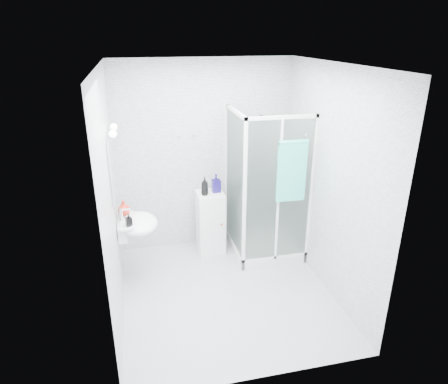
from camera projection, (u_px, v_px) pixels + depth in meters
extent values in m
cube|color=silver|center=(227.00, 191.00, 4.27)|extent=(2.40, 2.60, 2.60)
cube|color=#ACAEB1|center=(226.00, 292.00, 4.76)|extent=(2.40, 2.60, 0.01)
cube|color=white|center=(227.00, 65.00, 3.79)|extent=(2.40, 2.60, 0.01)
cube|color=white|center=(264.00, 246.00, 5.66)|extent=(0.90, 0.90, 0.12)
cube|color=white|center=(236.00, 112.00, 4.85)|extent=(0.04, 0.90, 0.04)
cube|color=white|center=(282.00, 117.00, 4.55)|extent=(0.90, 0.04, 0.04)
cube|color=white|center=(244.00, 200.00, 4.83)|extent=(0.04, 0.04, 2.00)
cube|color=white|center=(235.00, 184.00, 5.20)|extent=(0.02, 0.82, 1.84)
cube|color=white|center=(278.00, 194.00, 4.90)|extent=(0.82, 0.02, 1.84)
cube|color=white|center=(278.00, 193.00, 4.90)|extent=(0.03, 0.04, 1.84)
cylinder|color=silver|center=(259.00, 151.00, 5.53)|extent=(0.02, 0.02, 1.00)
cylinder|color=silver|center=(261.00, 118.00, 5.33)|extent=(0.09, 0.05, 0.09)
cylinder|color=silver|center=(261.00, 171.00, 5.68)|extent=(0.12, 0.04, 0.12)
cylinder|color=silver|center=(305.00, 134.00, 4.65)|extent=(0.03, 0.05, 0.03)
cube|color=white|center=(123.00, 229.00, 4.65)|extent=(0.10, 0.40, 0.18)
ellipsoid|color=white|center=(138.00, 224.00, 4.67)|extent=(0.46, 0.56, 0.20)
cube|color=white|center=(127.00, 221.00, 4.62)|extent=(0.16, 0.50, 0.02)
cylinder|color=silver|center=(121.00, 215.00, 4.58)|extent=(0.04, 0.04, 0.16)
cylinder|color=silver|center=(125.00, 210.00, 4.57)|extent=(0.12, 0.02, 0.02)
cube|color=white|center=(112.00, 168.00, 4.36)|extent=(0.02, 0.60, 0.70)
cylinder|color=silver|center=(109.00, 134.00, 4.06)|extent=(0.05, 0.04, 0.04)
sphere|color=white|center=(113.00, 134.00, 4.07)|extent=(0.08, 0.08, 0.08)
cylinder|color=silver|center=(110.00, 127.00, 4.35)|extent=(0.05, 0.04, 0.04)
sphere|color=white|center=(114.00, 127.00, 4.36)|extent=(0.08, 0.08, 0.08)
cylinder|color=silver|center=(179.00, 136.00, 5.23)|extent=(0.02, 0.04, 0.02)
sphere|color=silver|center=(179.00, 136.00, 5.21)|extent=(0.03, 0.03, 0.03)
cylinder|color=silver|center=(194.00, 135.00, 5.27)|extent=(0.02, 0.04, 0.02)
sphere|color=silver|center=(194.00, 135.00, 5.25)|extent=(0.03, 0.03, 0.03)
cube|color=white|center=(210.00, 222.00, 5.53)|extent=(0.36, 0.36, 0.87)
cube|color=white|center=(213.00, 228.00, 5.37)|extent=(0.32, 0.01, 0.74)
sphere|color=#BF401B|center=(222.00, 225.00, 5.36)|extent=(0.03, 0.03, 0.03)
cube|color=#36CCB1|center=(292.00, 172.00, 4.78)|extent=(0.36, 0.04, 0.74)
cylinder|color=#36CCB1|center=(294.00, 142.00, 4.64)|extent=(0.36, 0.05, 0.05)
imported|color=black|center=(205.00, 186.00, 5.26)|extent=(0.11, 0.11, 0.25)
imported|color=#160E55|center=(216.00, 183.00, 5.36)|extent=(0.12, 0.12, 0.25)
imported|color=red|center=(124.00, 208.00, 4.71)|extent=(0.17, 0.17, 0.19)
imported|color=black|center=(129.00, 220.00, 4.45)|extent=(0.08, 0.08, 0.15)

